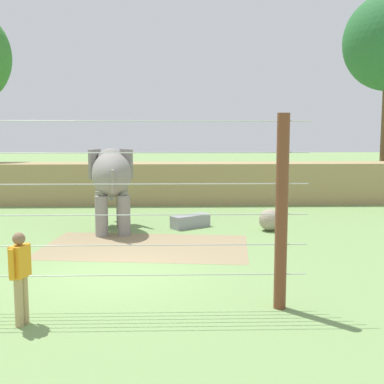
{
  "coord_description": "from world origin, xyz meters",
  "views": [
    {
      "loc": [
        1.53,
        -11.76,
        3.48
      ],
      "look_at": [
        1.99,
        4.59,
        1.4
      ],
      "focal_mm": 47.55,
      "sensor_mm": 36.0,
      "label": 1
    }
  ],
  "objects": [
    {
      "name": "elephant",
      "position": [
        -0.71,
        5.38,
        1.81
      ],
      "size": [
        1.75,
        3.67,
        2.74
      ],
      "color": "gray",
      "rests_on": "ground"
    },
    {
      "name": "enrichment_ball",
      "position": [
        4.65,
        5.11,
        0.37
      ],
      "size": [
        0.74,
        0.74,
        0.74
      ],
      "primitive_type": "sphere",
      "color": "gray",
      "rests_on": "ground"
    },
    {
      "name": "feed_trough",
      "position": [
        1.97,
        5.75,
        0.22
      ],
      "size": [
        1.44,
        1.21,
        0.44
      ],
      "color": "gray",
      "rests_on": "ground"
    },
    {
      "name": "dirt_patch",
      "position": [
        0.57,
        2.89,
        0.0
      ],
      "size": [
        6.34,
        4.24,
        0.01
      ],
      "primitive_type": "cube",
      "rotation": [
        0.0,
        0.0,
        -0.11
      ],
      "color": "#937F5B",
      "rests_on": "ground"
    },
    {
      "name": "zookeeper",
      "position": [
        -1.23,
        -3.03,
        0.93
      ],
      "size": [
        0.32,
        0.59,
        1.67
      ],
      "color": "tan",
      "rests_on": "ground"
    },
    {
      "name": "cable_fence",
      "position": [
        0.0,
        -2.31,
        1.89
      ],
      "size": [
        8.0,
        0.24,
        3.75
      ],
      "color": "brown",
      "rests_on": "ground"
    },
    {
      "name": "ground_plane",
      "position": [
        0.0,
        0.0,
        0.0
      ],
      "size": [
        120.0,
        120.0,
        0.0
      ],
      "primitive_type": "plane",
      "color": "#759956"
    },
    {
      "name": "embankment_wall",
      "position": [
        0.0,
        11.61,
        0.93
      ],
      "size": [
        36.0,
        1.8,
        1.87
      ],
      "primitive_type": "cube",
      "color": "tan",
      "rests_on": "ground"
    }
  ]
}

